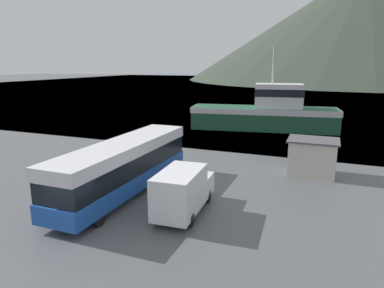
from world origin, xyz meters
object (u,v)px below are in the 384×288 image
Objects in this scene: tour_bus at (125,165)px; delivery_van at (183,190)px; dock_kiosk at (312,157)px; fishing_boat at (266,112)px; storage_bin at (66,183)px; small_boat at (215,115)px.

delivery_van is at bearing -16.69° from tour_bus.
tour_bus reaches higher than delivery_van.
tour_bus is at bearing -141.92° from dock_kiosk.
storage_bin is at bearing 153.46° from fishing_boat.
tour_bus is at bearing 14.79° from storage_bin.
delivery_van reaches higher than small_boat.
fishing_boat is 2.26× the size of small_boat.
small_boat is at bearing 123.29° from dock_kiosk.
small_boat is (-14.46, 22.02, -0.82)m from dock_kiosk.
storage_bin is at bearing 174.00° from delivery_van.
tour_bus is at bearing 66.16° from small_boat.
dock_kiosk is at bearing 38.15° from tour_bus.
delivery_van is at bearing -122.29° from dock_kiosk.
storage_bin is at bearing -147.10° from dock_kiosk.
storage_bin is at bearing 59.07° from small_boat.
dock_kiosk reaches higher than storage_bin.
tour_bus is 30.56m from small_boat.
fishing_boat is 10.17m from small_boat.
small_boat is (-8.38, 31.63, -0.83)m from delivery_van.
delivery_van is at bearing -2.47° from storage_bin.
dock_kiosk is at bearing -168.32° from fishing_boat.
delivery_van is 26.01m from fishing_boat.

